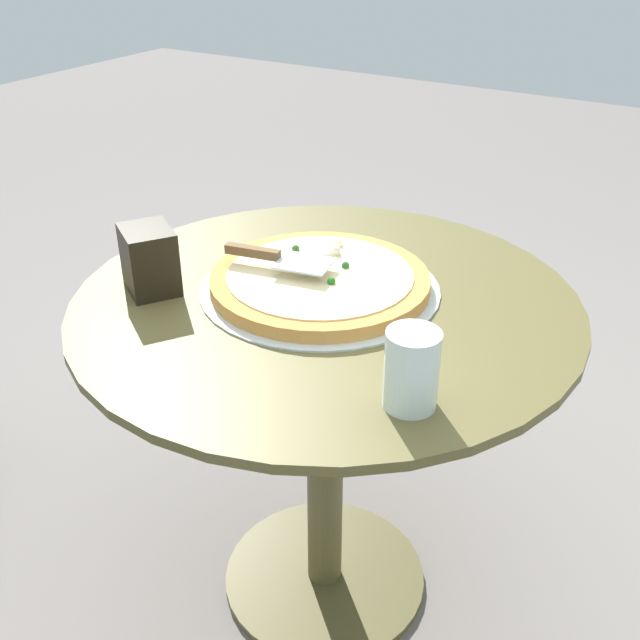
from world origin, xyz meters
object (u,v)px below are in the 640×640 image
(patio_table, at_px, (325,382))
(napkin_dispenser, at_px, (149,260))
(drinking_cup, at_px, (412,370))
(pizza_on_tray, at_px, (320,282))
(pizza_server, at_px, (277,257))

(patio_table, height_order, napkin_dispenser, napkin_dispenser)
(patio_table, distance_m, drinking_cup, 0.43)
(pizza_on_tray, xyz_separation_m, pizza_server, (0.02, -0.08, 0.04))
(patio_table, relative_size, pizza_on_tray, 2.08)
(patio_table, height_order, pizza_on_tray, pizza_on_tray)
(pizza_on_tray, height_order, pizza_server, pizza_server)
(patio_table, height_order, drinking_cup, drinking_cup)
(pizza_on_tray, bearing_deg, pizza_server, -73.57)
(patio_table, relative_size, napkin_dispenser, 7.66)
(pizza_server, xyz_separation_m, napkin_dispenser, (0.14, -0.19, 0.01))
(pizza_server, height_order, napkin_dispenser, napkin_dispenser)
(pizza_server, height_order, drinking_cup, drinking_cup)
(pizza_on_tray, xyz_separation_m, napkin_dispenser, (0.17, -0.27, 0.05))
(patio_table, bearing_deg, drinking_cup, 51.43)
(pizza_server, relative_size, drinking_cup, 1.77)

